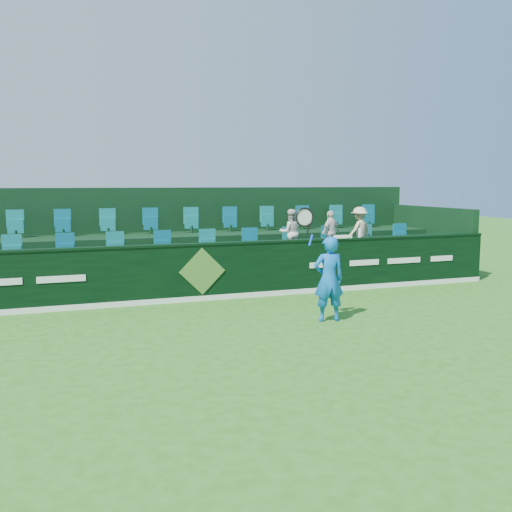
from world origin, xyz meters
name	(u,v)px	position (x,y,z in m)	size (l,w,h in m)	color
ground	(260,345)	(0.00, 0.00, 0.00)	(60.00, 60.00, 0.00)	#296518
sponsor_hoarding	(201,272)	(0.00, 4.00, 0.67)	(16.00, 0.25, 1.35)	black
stand_tier_front	(190,276)	(0.00, 5.10, 0.40)	(16.00, 2.00, 0.80)	black
stand_tier_back	(175,257)	(0.00, 7.00, 0.65)	(16.00, 1.80, 1.30)	black
stand_rear	(171,236)	(0.00, 7.44, 1.22)	(16.00, 4.10, 2.60)	black
seat_row_front	(186,247)	(0.00, 5.50, 1.10)	(13.50, 0.50, 0.60)	#117578
seat_row_back	(172,223)	(0.00, 7.30, 1.60)	(13.50, 0.50, 0.60)	#117578
tennis_player	(328,278)	(1.87, 1.15, 0.87)	(1.15, 0.48, 2.33)	blue
spectator_left	(290,232)	(2.75, 5.12, 1.42)	(0.61, 0.47, 1.25)	silver
spectator_middle	(331,232)	(3.95, 5.12, 1.39)	(0.70, 0.29, 1.19)	white
spectator_right	(359,230)	(4.85, 5.12, 1.44)	(0.82, 0.47, 1.27)	beige
towel	(343,237)	(3.72, 4.00, 1.38)	(0.40, 0.26, 0.06)	white
drinks_bottle	(360,233)	(4.21, 4.00, 1.47)	(0.07, 0.07, 0.23)	white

